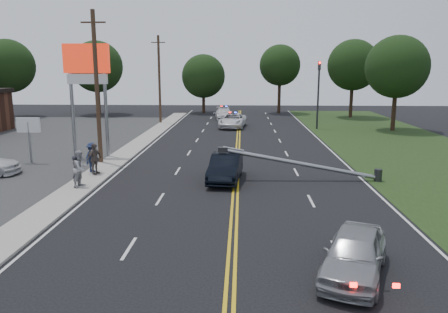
{
  "coord_description": "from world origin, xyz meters",
  "views": [
    {
      "loc": [
        0.3,
        -16.49,
        6.33
      ],
      "look_at": [
        -0.63,
        6.35,
        1.7
      ],
      "focal_mm": 35.0,
      "sensor_mm": 36.0,
      "label": 1
    }
  ],
  "objects_px": {
    "traffic_signal": "(318,89)",
    "utility_pole_mid": "(97,88)",
    "bystander_a": "(77,171)",
    "bystander_d": "(94,159)",
    "pylon_sign": "(87,73)",
    "emergency_b": "(224,114)",
    "emergency_a": "(233,120)",
    "bystander_c": "(92,157)",
    "crashed_sedan": "(226,168)",
    "bystander_b": "(81,168)",
    "utility_pole_far": "(159,79)",
    "fallen_streetlight": "(309,165)",
    "waiting_sedan": "(354,254)",
    "small_sign": "(29,129)"
  },
  "relations": [
    {
      "from": "traffic_signal",
      "to": "bystander_b",
      "type": "height_order",
      "value": "traffic_signal"
    },
    {
      "from": "bystander_a",
      "to": "bystander_d",
      "type": "height_order",
      "value": "bystander_d"
    },
    {
      "from": "utility_pole_mid",
      "to": "bystander_b",
      "type": "bearing_deg",
      "value": -81.4
    },
    {
      "from": "utility_pole_far",
      "to": "bystander_c",
      "type": "distance_m",
      "value": 25.26
    },
    {
      "from": "utility_pole_far",
      "to": "waiting_sedan",
      "type": "bearing_deg",
      "value": -71.0
    },
    {
      "from": "bystander_c",
      "to": "bystander_d",
      "type": "bearing_deg",
      "value": -133.26
    },
    {
      "from": "pylon_sign",
      "to": "bystander_c",
      "type": "bearing_deg",
      "value": -70.53
    },
    {
      "from": "small_sign",
      "to": "emergency_a",
      "type": "height_order",
      "value": "small_sign"
    },
    {
      "from": "bystander_b",
      "to": "bystander_d",
      "type": "xyz_separation_m",
      "value": [
        -0.18,
        2.73,
        -0.05
      ]
    },
    {
      "from": "small_sign",
      "to": "bystander_a",
      "type": "relative_size",
      "value": 1.87
    },
    {
      "from": "traffic_signal",
      "to": "utility_pole_far",
      "type": "height_order",
      "value": "utility_pole_far"
    },
    {
      "from": "pylon_sign",
      "to": "bystander_b",
      "type": "xyz_separation_m",
      "value": [
        2.24,
        -8.2,
        -4.89
      ]
    },
    {
      "from": "bystander_a",
      "to": "bystander_d",
      "type": "relative_size",
      "value": 0.88
    },
    {
      "from": "pylon_sign",
      "to": "bystander_d",
      "type": "distance_m",
      "value": 7.65
    },
    {
      "from": "pylon_sign",
      "to": "emergency_b",
      "type": "relative_size",
      "value": 1.63
    },
    {
      "from": "traffic_signal",
      "to": "crashed_sedan",
      "type": "bearing_deg",
      "value": -111.84
    },
    {
      "from": "emergency_b",
      "to": "fallen_streetlight",
      "type": "bearing_deg",
      "value": -84.89
    },
    {
      "from": "emergency_a",
      "to": "bystander_c",
      "type": "height_order",
      "value": "bystander_c"
    },
    {
      "from": "utility_pole_far",
      "to": "crashed_sedan",
      "type": "xyz_separation_m",
      "value": [
        8.59,
        -26.23,
        -4.32
      ]
    },
    {
      "from": "pylon_sign",
      "to": "bystander_c",
      "type": "distance_m",
      "value": 7.21
    },
    {
      "from": "bystander_c",
      "to": "waiting_sedan",
      "type": "bearing_deg",
      "value": -119.46
    },
    {
      "from": "traffic_signal",
      "to": "utility_pole_mid",
      "type": "distance_m",
      "value": 25.12
    },
    {
      "from": "waiting_sedan",
      "to": "crashed_sedan",
      "type": "bearing_deg",
      "value": 132.2
    },
    {
      "from": "utility_pole_mid",
      "to": "waiting_sedan",
      "type": "relative_size",
      "value": 2.33
    },
    {
      "from": "small_sign",
      "to": "crashed_sedan",
      "type": "xyz_separation_m",
      "value": [
        13.39,
        -4.23,
        -1.57
      ]
    },
    {
      "from": "pylon_sign",
      "to": "crashed_sedan",
      "type": "distance_m",
      "value": 12.81
    },
    {
      "from": "pylon_sign",
      "to": "crashed_sedan",
      "type": "xyz_separation_m",
      "value": [
        9.89,
        -6.23,
        -5.23
      ]
    },
    {
      "from": "emergency_a",
      "to": "utility_pole_far",
      "type": "bearing_deg",
      "value": 165.39
    },
    {
      "from": "utility_pole_mid",
      "to": "bystander_c",
      "type": "relative_size",
      "value": 5.49
    },
    {
      "from": "utility_pole_far",
      "to": "bystander_b",
      "type": "xyz_separation_m",
      "value": [
        0.94,
        -28.2,
        -3.98
      ]
    },
    {
      "from": "traffic_signal",
      "to": "bystander_c",
      "type": "xyz_separation_m",
      "value": [
        -17.06,
        -20.93,
        -3.17
      ]
    },
    {
      "from": "fallen_streetlight",
      "to": "bystander_c",
      "type": "height_order",
      "value": "bystander_c"
    },
    {
      "from": "utility_pole_far",
      "to": "bystander_d",
      "type": "xyz_separation_m",
      "value": [
        0.76,
        -25.47,
        -4.03
      ]
    },
    {
      "from": "fallen_streetlight",
      "to": "bystander_b",
      "type": "xyz_separation_m",
      "value": [
        -12.45,
        -2.2,
        0.19
      ]
    },
    {
      "from": "emergency_b",
      "to": "bystander_d",
      "type": "height_order",
      "value": "bystander_d"
    },
    {
      "from": "waiting_sedan",
      "to": "emergency_a",
      "type": "distance_m",
      "value": 34.76
    },
    {
      "from": "crashed_sedan",
      "to": "bystander_b",
      "type": "relative_size",
      "value": 2.36
    },
    {
      "from": "pylon_sign",
      "to": "bystander_b",
      "type": "height_order",
      "value": "pylon_sign"
    },
    {
      "from": "fallen_streetlight",
      "to": "bystander_b",
      "type": "bearing_deg",
      "value": -169.96
    },
    {
      "from": "emergency_b",
      "to": "emergency_a",
      "type": "bearing_deg",
      "value": -87.0
    },
    {
      "from": "emergency_a",
      "to": "bystander_c",
      "type": "bearing_deg",
      "value": -103.86
    },
    {
      "from": "utility_pole_mid",
      "to": "bystander_d",
      "type": "distance_m",
      "value": 5.37
    },
    {
      "from": "crashed_sedan",
      "to": "emergency_a",
      "type": "height_order",
      "value": "emergency_a"
    },
    {
      "from": "utility_pole_mid",
      "to": "crashed_sedan",
      "type": "distance_m",
      "value": 10.51
    },
    {
      "from": "waiting_sedan",
      "to": "emergency_b",
      "type": "relative_size",
      "value": 0.87
    },
    {
      "from": "bystander_c",
      "to": "bystander_d",
      "type": "height_order",
      "value": "bystander_d"
    },
    {
      "from": "emergency_b",
      "to": "bystander_a",
      "type": "relative_size",
      "value": 2.97
    },
    {
      "from": "utility_pole_far",
      "to": "bystander_a",
      "type": "distance_m",
      "value": 28.47
    },
    {
      "from": "fallen_streetlight",
      "to": "waiting_sedan",
      "type": "bearing_deg",
      "value": -91.87
    },
    {
      "from": "fallen_streetlight",
      "to": "emergency_b",
      "type": "xyz_separation_m",
      "value": [
        -6.15,
        30.53,
        -0.2
      ]
    }
  ]
}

